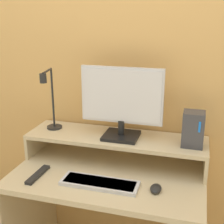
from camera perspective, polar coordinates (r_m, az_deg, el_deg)
The scene contains 9 objects.
wall_back at distance 1.84m, azimuth 2.23°, elevation 8.94°, with size 6.00×0.05×2.50m.
desk at distance 1.83m, azimuth -0.70°, elevation -17.00°, with size 1.02×0.60×0.71m.
monitor_shelf at distance 1.79m, azimuth 0.70°, elevation -5.12°, with size 1.02×0.29×0.15m.
monitor at distance 1.70m, azimuth 1.77°, elevation 1.94°, with size 0.46×0.18×0.40m.
desk_lamp at distance 1.84m, azimuth -11.18°, elevation 1.57°, with size 0.09×0.21×0.37m.
router_dock at distance 1.68m, azimuth 14.62°, elevation -3.04°, with size 0.11×0.10×0.19m.
keyboard at distance 1.60m, azimuth -2.28°, elevation -12.83°, with size 0.39×0.13×0.02m.
mouse at distance 1.57m, azimuth 8.00°, elevation -13.68°, with size 0.05×0.09×0.03m.
remote_control at distance 1.72m, azimuth -13.40°, elevation -11.07°, with size 0.04×0.20×0.02m.
Camera 1 is at (0.43, -1.13, 1.54)m, focal length 50.00 mm.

